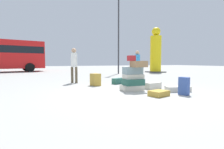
% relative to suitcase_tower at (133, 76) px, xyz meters
% --- Properties ---
extents(ground_plane, '(80.00, 80.00, 0.00)m').
position_rel_suitcase_tower_xyz_m(ground_plane, '(-0.39, -0.50, -0.50)').
color(ground_plane, '#9E9E99').
extents(suitcase_tower, '(0.85, 0.68, 1.22)m').
position_rel_suitcase_tower_xyz_m(suitcase_tower, '(0.00, 0.00, 0.00)').
color(suitcase_tower, beige).
rests_on(suitcase_tower, ground).
extents(suitcase_tan_upright_blue, '(0.41, 0.47, 0.51)m').
position_rel_suitcase_tower_xyz_m(suitcase_tan_upright_blue, '(-0.89, 1.66, -0.24)').
color(suitcase_tan_upright_blue, '#B28C33').
rests_on(suitcase_tan_upright_blue, ground).
extents(suitcase_navy_white_trunk, '(0.37, 0.37, 0.57)m').
position_rel_suitcase_tower_xyz_m(suitcase_navy_white_trunk, '(0.43, 0.65, -0.21)').
color(suitcase_navy_white_trunk, '#334F99').
rests_on(suitcase_navy_white_trunk, ground).
extents(suitcase_cream_right_side, '(0.86, 0.55, 0.18)m').
position_rel_suitcase_tower_xyz_m(suitcase_cream_right_side, '(1.26, -0.82, -0.41)').
color(suitcase_cream_right_side, beige).
rests_on(suitcase_cream_right_side, ground).
extents(suitcase_teal_left_side, '(0.77, 0.50, 0.26)m').
position_rel_suitcase_tower_xyz_m(suitcase_teal_left_side, '(0.32, 1.83, -0.37)').
color(suitcase_teal_left_side, '#26594C').
rests_on(suitcase_teal_left_side, ground).
extents(suitcase_navy_foreground_near, '(0.25, 0.32, 0.54)m').
position_rel_suitcase_tower_xyz_m(suitcase_navy_foreground_near, '(0.99, -1.34, -0.23)').
color(suitcase_navy_foreground_near, '#334F99').
rests_on(suitcase_navy_foreground_near, ground).
extents(suitcase_tan_behind_tower, '(0.63, 0.54, 0.16)m').
position_rel_suitcase_tower_xyz_m(suitcase_tan_behind_tower, '(0.19, -1.18, -0.42)').
color(suitcase_tan_behind_tower, '#B28C33').
rests_on(suitcase_tan_behind_tower, ground).
extents(suitcase_cream_foreground_far, '(0.69, 0.42, 0.23)m').
position_rel_suitcase_tower_xyz_m(suitcase_cream_foreground_far, '(0.85, 0.02, -0.38)').
color(suitcase_cream_foreground_far, beige).
rests_on(suitcase_cream_foreground_far, ground).
extents(person_bearded_onlooker, '(0.30, 0.30, 1.63)m').
position_rel_suitcase_tower_xyz_m(person_bearded_onlooker, '(1.95, 3.01, 0.47)').
color(person_bearded_onlooker, brown).
rests_on(person_bearded_onlooker, ground).
extents(person_tourist_with_camera, '(0.30, 0.30, 1.65)m').
position_rel_suitcase_tower_xyz_m(person_tourist_with_camera, '(-1.56, 2.89, 0.48)').
color(person_tourist_with_camera, brown).
rests_on(person_tourist_with_camera, ground).
extents(yellow_dummy_statue, '(1.46, 1.46, 4.29)m').
position_rel_suitcase_tower_xyz_m(yellow_dummy_statue, '(7.18, 8.37, 1.42)').
color(yellow_dummy_statue, yellow).
rests_on(yellow_dummy_statue, ground).
extents(lamp_post, '(0.36, 0.36, 6.74)m').
position_rel_suitcase_tower_xyz_m(lamp_post, '(3.09, 8.00, 3.84)').
color(lamp_post, '#333338').
rests_on(lamp_post, ground).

